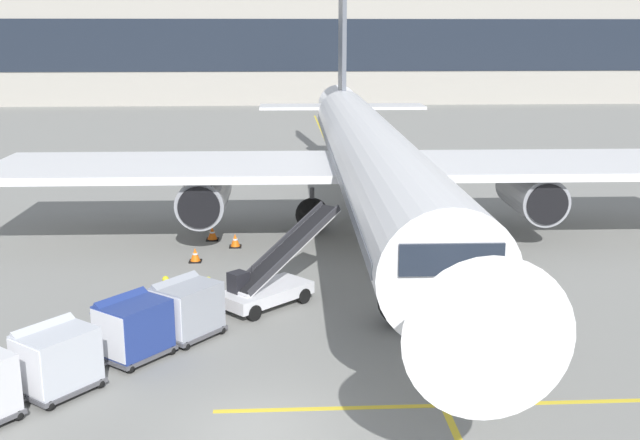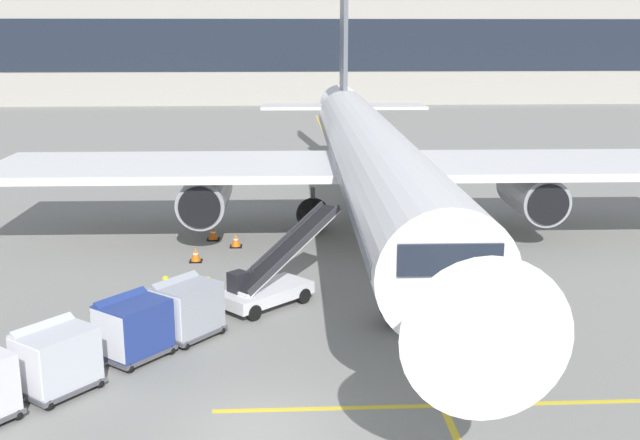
{
  "view_description": "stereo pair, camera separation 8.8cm",
  "coord_description": "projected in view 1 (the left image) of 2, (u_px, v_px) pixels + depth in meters",
  "views": [
    {
      "loc": [
        0.64,
        -17.06,
        9.57
      ],
      "look_at": [
        2.03,
        8.37,
        3.25
      ],
      "focal_mm": 42.59,
      "sensor_mm": 36.0,
      "label": 1
    },
    {
      "loc": [
        0.73,
        -17.07,
        9.57
      ],
      "look_at": [
        2.03,
        8.37,
        3.25
      ],
      "focal_mm": 42.59,
      "sensor_mm": 36.0,
      "label": 2
    }
  ],
  "objects": [
    {
      "name": "safety_cone_engine_keepout",
      "position": [
        195.0,
        255.0,
        32.43
      ],
      "size": [
        0.53,
        0.53,
        0.61
      ],
      "color": "black",
      "rests_on": "ground"
    },
    {
      "name": "apron_guidance_line_lead_in",
      "position": [
        370.0,
        240.0,
        35.89
      ],
      "size": [
        0.2,
        110.0,
        0.01
      ],
      "color": "yellow",
      "rests_on": "ground"
    },
    {
      "name": "ground_crew_by_carts",
      "position": [
        167.0,
        297.0,
        25.2
      ],
      "size": [
        0.39,
        0.52,
        1.74
      ],
      "color": "#514C42",
      "rests_on": "ground"
    },
    {
      "name": "baggage_cart_third",
      "position": [
        56.0,
        358.0,
        20.52
      ],
      "size": [
        2.51,
        2.62,
        1.91
      ],
      "color": "#515156",
      "rests_on": "ground"
    },
    {
      "name": "safety_cone_nose_mark",
      "position": [
        235.0,
        241.0,
        34.66
      ],
      "size": [
        0.55,
        0.55,
        0.63
      ],
      "color": "black",
      "rests_on": "ground"
    },
    {
      "name": "safety_cone_wingtip",
      "position": [
        212.0,
        233.0,
        35.83
      ],
      "size": [
        0.58,
        0.58,
        0.66
      ],
      "color": "black",
      "rests_on": "ground"
    },
    {
      "name": "parked_airplane",
      "position": [
        368.0,
        157.0,
        35.78
      ],
      "size": [
        35.4,
        44.84,
        15.35
      ],
      "color": "white",
      "rests_on": "ground"
    },
    {
      "name": "ground_plane",
      "position": [
        257.0,
        429.0,
        18.81
      ],
      "size": [
        600.0,
        600.0,
        0.0
      ],
      "primitive_type": "plane",
      "color": "gray"
    },
    {
      "name": "belt_loader",
      "position": [
        270.0,
        281.0,
        27.19
      ],
      "size": [
        4.66,
        4.44,
        3.27
      ],
      "color": "silver",
      "rests_on": "ground"
    },
    {
      "name": "terminal_building",
      "position": [
        230.0,
        45.0,
        108.4
      ],
      "size": [
        123.62,
        19.66,
        15.67
      ],
      "color": "#A8A399",
      "rests_on": "ground"
    },
    {
      "name": "apron_guidance_line_stop_bar",
      "position": [
        442.0,
        405.0,
        19.99
      ],
      "size": [
        12.0,
        0.2,
        0.01
      ],
      "color": "yellow",
      "rests_on": "ground"
    },
    {
      "name": "baggage_cart_second",
      "position": [
        133.0,
        327.0,
        22.69
      ],
      "size": [
        2.51,
        2.62,
        1.91
      ],
      "color": "#515156",
      "rests_on": "ground"
    },
    {
      "name": "baggage_cart_lead",
      "position": [
        186.0,
        308.0,
        24.27
      ],
      "size": [
        2.51,
        2.62,
        1.91
      ],
      "color": "#515156",
      "rests_on": "ground"
    },
    {
      "name": "ground_crew_by_loader",
      "position": [
        209.0,
        298.0,
        25.12
      ],
      "size": [
        0.32,
        0.56,
        1.74
      ],
      "color": "black",
      "rests_on": "ground"
    }
  ]
}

